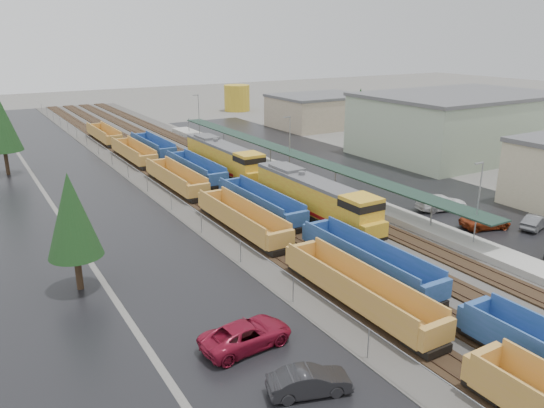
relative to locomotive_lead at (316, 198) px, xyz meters
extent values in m
cube|color=#302D2B|center=(-2.00, 26.58, -2.33)|extent=(20.00, 160.00, 0.08)
cube|color=black|center=(-8.00, 26.58, -2.22)|extent=(2.60, 160.00, 0.15)
cube|color=#473326|center=(-8.72, 26.58, -2.11)|extent=(0.08, 160.00, 0.07)
cube|color=#473326|center=(-7.28, 26.58, -2.11)|extent=(0.08, 160.00, 0.07)
cube|color=black|center=(-4.00, 26.58, -2.22)|extent=(2.60, 160.00, 0.15)
cube|color=#473326|center=(-4.72, 26.58, -2.11)|extent=(0.08, 160.00, 0.07)
cube|color=#473326|center=(-3.28, 26.58, -2.11)|extent=(0.08, 160.00, 0.07)
cube|color=black|center=(0.00, 26.58, -2.22)|extent=(2.60, 160.00, 0.15)
cube|color=#473326|center=(-0.72, 26.58, -2.11)|extent=(0.08, 160.00, 0.07)
cube|color=#473326|center=(0.72, 26.58, -2.11)|extent=(0.08, 160.00, 0.07)
cube|color=black|center=(4.00, 26.58, -2.22)|extent=(2.60, 160.00, 0.15)
cube|color=#473326|center=(3.28, 26.58, -2.11)|extent=(0.08, 160.00, 0.07)
cube|color=#473326|center=(4.72, 26.58, -2.11)|extent=(0.08, 160.00, 0.07)
cube|color=black|center=(-17.00, 26.58, -2.36)|extent=(10.00, 160.00, 0.02)
cube|color=black|center=(17.00, 16.58, -2.36)|extent=(16.00, 100.00, 0.02)
cube|color=#9E9B93|center=(7.50, 16.58, -2.02)|extent=(3.00, 80.00, 0.70)
cylinder|color=gray|center=(7.50, -8.42, -0.47)|extent=(0.16, 0.16, 2.40)
cylinder|color=gray|center=(7.50, 6.58, -0.47)|extent=(0.16, 0.16, 2.40)
cylinder|color=gray|center=(7.50, 21.58, -0.47)|extent=(0.16, 0.16, 2.40)
cylinder|color=gray|center=(7.50, 36.58, -0.47)|extent=(0.16, 0.16, 2.40)
cylinder|color=gray|center=(7.50, 51.58, -0.47)|extent=(0.16, 0.16, 2.40)
cube|color=#1A2F25|center=(7.50, 16.58, 0.83)|extent=(2.60, 65.00, 0.15)
cylinder|color=gray|center=(7.50, -13.42, 1.63)|extent=(0.12, 0.12, 8.00)
cube|color=gray|center=(7.00, -13.42, 5.53)|extent=(1.00, 0.15, 0.12)
cylinder|color=gray|center=(7.50, 16.58, 1.63)|extent=(0.12, 0.12, 8.00)
cube|color=gray|center=(7.00, 16.58, 5.53)|extent=(1.00, 0.15, 0.12)
cylinder|color=gray|center=(7.50, 46.58, 1.63)|extent=(0.12, 0.12, 8.00)
cube|color=gray|center=(7.00, 46.58, 5.53)|extent=(1.00, 0.15, 0.12)
cylinder|color=gray|center=(-11.50, -21.42, -1.37)|extent=(0.08, 0.08, 2.00)
cylinder|color=gray|center=(-11.50, -13.42, -1.37)|extent=(0.08, 0.08, 2.00)
cylinder|color=gray|center=(-11.50, -5.42, -1.37)|extent=(0.08, 0.08, 2.00)
cylinder|color=gray|center=(-11.50, 2.58, -1.37)|extent=(0.08, 0.08, 2.00)
cylinder|color=gray|center=(-11.50, 10.58, -1.37)|extent=(0.08, 0.08, 2.00)
cylinder|color=gray|center=(-11.50, 18.58, -1.37)|extent=(0.08, 0.08, 2.00)
cylinder|color=gray|center=(-11.50, 26.58, -1.37)|extent=(0.08, 0.08, 2.00)
cylinder|color=gray|center=(-11.50, 34.58, -1.37)|extent=(0.08, 0.08, 2.00)
cylinder|color=gray|center=(-11.50, 42.58, -1.37)|extent=(0.08, 0.08, 2.00)
cylinder|color=gray|center=(-11.50, 50.58, -1.37)|extent=(0.08, 0.08, 2.00)
cylinder|color=gray|center=(-11.50, 58.58, -1.37)|extent=(0.08, 0.08, 2.00)
cylinder|color=gray|center=(-11.50, 66.58, -1.37)|extent=(0.08, 0.08, 2.00)
cylinder|color=gray|center=(-11.50, 74.58, -1.37)|extent=(0.08, 0.08, 2.00)
cylinder|color=gray|center=(-11.50, 82.58, -1.37)|extent=(0.08, 0.08, 2.00)
cylinder|color=gray|center=(-11.50, 90.58, -1.37)|extent=(0.08, 0.08, 2.00)
cylinder|color=gray|center=(-11.50, 98.58, -1.37)|extent=(0.08, 0.08, 2.00)
cube|color=gray|center=(-11.50, 26.58, -0.37)|extent=(0.05, 160.00, 0.05)
cube|color=#A2B498|center=(38.00, 14.58, 2.13)|extent=(30.00, 20.00, 9.00)
cube|color=#59595B|center=(38.00, 14.58, 6.88)|extent=(30.60, 20.40, 0.50)
cube|color=tan|center=(34.00, 46.58, 0.63)|extent=(18.00, 14.00, 6.00)
cube|color=#59595B|center=(34.00, 46.58, 3.88)|extent=(18.36, 14.28, 0.50)
ellipsoid|color=#50614C|center=(38.00, 176.58, -2.37)|extent=(196.00, 140.00, 25.20)
ellipsoid|color=#50614C|center=(108.00, 186.58, -2.37)|extent=(168.00, 120.00, 21.60)
cylinder|color=#332316|center=(-24.00, -3.42, -1.02)|extent=(0.50, 0.50, 2.70)
cone|color=black|center=(-24.00, -3.42, 3.48)|extent=(3.96, 3.96, 6.30)
cylinder|color=#332316|center=(-25.00, 36.58, -0.72)|extent=(0.50, 0.50, 3.30)
cone|color=black|center=(-25.00, 36.58, 4.78)|extent=(4.84, 4.84, 7.70)
cylinder|color=#332316|center=(26.00, 24.58, -0.87)|extent=(0.50, 0.50, 3.00)
cone|color=black|center=(26.00, 24.58, 4.13)|extent=(4.40, 4.40, 7.00)
cube|color=black|center=(0.00, 0.69, -1.53)|extent=(2.93, 19.51, 0.39)
cube|color=#C4771C|center=(0.00, 1.67, 0.12)|extent=(2.73, 15.60, 2.93)
cube|color=#C4771C|center=(0.00, -6.91, 0.32)|extent=(2.93, 3.12, 3.32)
cube|color=black|center=(0.00, -6.91, 1.29)|extent=(2.97, 3.17, 0.68)
cube|color=#C4771C|center=(0.00, -8.67, -0.66)|extent=(2.73, 0.98, 1.37)
cube|color=#59595B|center=(0.00, 1.67, 1.68)|extent=(2.78, 15.60, 0.34)
cube|color=maroon|center=(-1.38, 1.67, -1.05)|extent=(0.04, 15.60, 0.34)
cube|color=maroon|center=(1.38, 1.67, -1.05)|extent=(0.04, 15.60, 0.34)
cube|color=black|center=(0.00, 0.69, -1.92)|extent=(2.15, 5.85, 0.59)
cube|color=black|center=(0.00, -6.13, -1.83)|extent=(2.34, 3.90, 0.49)
cube|color=black|center=(0.00, 7.52, -1.83)|extent=(2.34, 3.90, 0.49)
cylinder|color=#59595B|center=(0.00, 2.64, 1.98)|extent=(0.68, 0.68, 0.49)
cube|color=#59595B|center=(0.00, 5.57, 1.93)|extent=(2.34, 3.90, 0.49)
cube|color=black|center=(0.00, 21.69, -1.53)|extent=(2.93, 19.51, 0.39)
cube|color=#C4771C|center=(0.00, 22.67, 0.12)|extent=(2.73, 15.60, 2.93)
cube|color=#C4771C|center=(0.00, 14.09, 0.32)|extent=(2.93, 3.12, 3.32)
cube|color=black|center=(0.00, 14.09, 1.29)|extent=(2.97, 3.17, 0.68)
cube|color=#C4771C|center=(0.00, 12.33, -0.66)|extent=(2.73, 0.98, 1.37)
cube|color=#59595B|center=(0.00, 22.67, 1.68)|extent=(2.78, 15.60, 0.34)
cube|color=maroon|center=(-1.38, 22.67, -1.05)|extent=(0.04, 15.60, 0.34)
cube|color=maroon|center=(1.38, 22.67, -1.05)|extent=(0.04, 15.60, 0.34)
cube|color=black|center=(0.00, 21.69, -1.92)|extent=(2.15, 5.85, 0.59)
cube|color=black|center=(0.00, 14.87, -1.83)|extent=(2.34, 3.90, 0.49)
cube|color=black|center=(0.00, 28.52, -1.83)|extent=(2.34, 3.90, 0.49)
cylinder|color=#59595B|center=(0.00, 23.64, 1.98)|extent=(0.68, 0.68, 0.49)
cube|color=#59595B|center=(0.00, 26.57, 1.93)|extent=(2.34, 3.90, 0.49)
cube|color=#B88933|center=(-8.00, -26.50, -0.79)|extent=(2.66, 0.51, 1.43)
cube|color=black|center=(-8.00, -27.22, -1.82)|extent=(2.04, 2.25, 0.51)
cube|color=#B88933|center=(-8.00, -16.28, -1.51)|extent=(2.66, 13.70, 0.26)
cube|color=#B88933|center=(-9.28, -16.28, -0.59)|extent=(0.15, 13.70, 1.84)
cube|color=#B88933|center=(-6.72, -16.28, -0.59)|extent=(0.15, 13.70, 1.84)
cube|color=#B88933|center=(-8.00, -23.34, -0.79)|extent=(2.66, 0.51, 1.43)
cube|color=#B88933|center=(-8.00, -9.23, -0.79)|extent=(2.66, 0.51, 1.43)
cube|color=black|center=(-8.00, -22.62, -1.82)|extent=(2.04, 2.25, 0.51)
cube|color=black|center=(-8.00, -9.94, -1.82)|extent=(2.04, 2.25, 0.51)
cube|color=#B88933|center=(-8.00, 0.99, -1.51)|extent=(2.66, 13.70, 0.26)
cube|color=#B88933|center=(-9.28, 0.99, -0.59)|extent=(0.15, 13.70, 1.84)
cube|color=#B88933|center=(-6.72, 0.99, -0.59)|extent=(0.15, 13.70, 1.84)
cube|color=#B88933|center=(-8.00, -6.06, -0.79)|extent=(2.66, 0.51, 1.43)
cube|color=#B88933|center=(-8.00, 8.05, -0.79)|extent=(2.66, 0.51, 1.43)
cube|color=black|center=(-8.00, -5.35, -1.82)|extent=(2.04, 2.25, 0.51)
cube|color=black|center=(-8.00, 7.33, -1.82)|extent=(2.04, 2.25, 0.51)
cube|color=#B88933|center=(-8.00, 18.27, -1.51)|extent=(2.66, 13.70, 0.26)
cube|color=#B88933|center=(-9.28, 18.27, -0.59)|extent=(0.15, 13.70, 1.84)
cube|color=#B88933|center=(-6.72, 18.27, -0.59)|extent=(0.15, 13.70, 1.84)
cube|color=#B88933|center=(-8.00, 11.21, -0.79)|extent=(2.66, 0.51, 1.43)
cube|color=#B88933|center=(-8.00, 25.32, -0.79)|extent=(2.66, 0.51, 1.43)
cube|color=black|center=(-8.00, 11.93, -1.82)|extent=(2.04, 2.25, 0.51)
cube|color=black|center=(-8.00, 24.60, -1.82)|extent=(2.04, 2.25, 0.51)
cube|color=#B88933|center=(-8.00, 35.54, -1.51)|extent=(2.66, 13.70, 0.26)
cube|color=#B88933|center=(-9.28, 35.54, -0.59)|extent=(0.15, 13.70, 1.84)
cube|color=#B88933|center=(-6.72, 35.54, -0.59)|extent=(0.15, 13.70, 1.84)
cube|color=#B88933|center=(-8.00, 28.49, -0.79)|extent=(2.66, 0.51, 1.43)
cube|color=#B88933|center=(-8.00, 42.59, -0.79)|extent=(2.66, 0.51, 1.43)
cube|color=black|center=(-8.00, 29.20, -1.82)|extent=(2.04, 2.25, 0.51)
cube|color=black|center=(-8.00, 41.88, -1.82)|extent=(2.04, 2.25, 0.51)
cube|color=#B88933|center=(-8.00, 52.81, -1.51)|extent=(2.66, 13.70, 0.26)
cube|color=#B88933|center=(-9.28, 52.81, -0.59)|extent=(0.15, 13.70, 1.84)
cube|color=#B88933|center=(-6.72, 52.81, -0.59)|extent=(0.15, 13.70, 1.84)
cube|color=#B88933|center=(-8.00, 45.76, -0.79)|extent=(2.66, 0.51, 1.43)
cube|color=#B88933|center=(-8.00, 59.87, -0.79)|extent=(2.66, 0.51, 1.43)
cube|color=black|center=(-8.00, 46.48, -1.82)|extent=(2.04, 2.25, 0.51)
cube|color=black|center=(-8.00, 59.15, -1.82)|extent=(2.04, 2.25, 0.51)
cube|color=navy|center=(-4.00, -22.72, -0.80)|extent=(2.64, 0.51, 1.42)
cube|color=black|center=(-4.00, -23.43, -1.82)|extent=(2.03, 2.24, 0.51)
cube|color=navy|center=(-4.00, -12.60, -1.51)|extent=(2.64, 13.52, 0.25)
cube|color=navy|center=(-5.27, -12.60, -0.60)|extent=(0.15, 13.52, 1.83)
cube|color=navy|center=(-2.73, -12.60, -0.60)|extent=(0.15, 13.52, 1.83)
cube|color=navy|center=(-4.00, -19.57, -0.80)|extent=(2.64, 0.51, 1.42)
cube|color=navy|center=(-4.00, -5.64, -0.80)|extent=(2.64, 0.51, 1.42)
cube|color=black|center=(-4.00, -18.86, -1.82)|extent=(2.03, 2.24, 0.51)
cube|color=black|center=(-4.00, -6.35, -1.82)|extent=(2.03, 2.24, 0.51)
cube|color=navy|center=(-4.00, 4.47, -1.51)|extent=(2.64, 13.52, 0.25)
cube|color=navy|center=(-5.27, 4.47, -0.60)|extent=(0.15, 13.52, 1.83)
cube|color=navy|center=(-2.73, 4.47, -0.60)|extent=(0.15, 13.52, 1.83)
cube|color=navy|center=(-4.00, -2.49, -0.80)|extent=(2.64, 0.51, 1.42)
cube|color=navy|center=(-4.00, 11.44, -0.80)|extent=(2.64, 0.51, 1.42)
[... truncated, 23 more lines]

